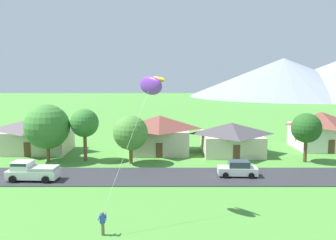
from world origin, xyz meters
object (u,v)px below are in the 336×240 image
tree_near_left (46,127)px  tree_left_of_center (84,123)px  house_rightmost (320,130)px  tree_right_of_center (306,128)px  house_leftmost (159,133)px  parked_car_white_mid_east (237,169)px  house_right_center (35,134)px  kite_flyer_with_kite (149,89)px  house_left_center (231,138)px  tree_center (130,133)px  pickup_truck_white_west_side (31,171)px

tree_near_left → tree_left_of_center: (4.64, 0.42, 0.38)m
house_rightmost → tree_right_of_center: (-5.46, -8.22, 1.48)m
house_leftmost → parked_car_white_mid_east: (8.74, -12.15, -1.86)m
house_right_center → tree_left_of_center: 10.07m
house_leftmost → tree_right_of_center: tree_right_of_center is taller
parked_car_white_mid_east → kite_flyer_with_kite: bearing=-132.8°
house_leftmost → house_left_center: (10.06, -0.90, -0.47)m
kite_flyer_with_kite → tree_left_of_center: bearing=118.7°
house_leftmost → tree_center: (-3.43, -6.54, 1.16)m
tree_center → pickup_truck_white_west_side: size_ratio=1.14×
parked_car_white_mid_east → kite_flyer_with_kite: 16.00m
house_right_center → kite_flyer_with_kite: size_ratio=0.91×
tree_near_left → house_leftmost: bearing=21.2°
house_right_center → tree_right_of_center: 36.79m
tree_right_of_center → tree_center: bearing=-177.9°
tree_near_left → kite_flyer_with_kite: kite_flyer_with_kite is taller
house_left_center → house_rightmost: bearing=13.7°
house_right_center → parked_car_white_mid_east: size_ratio=2.34×
pickup_truck_white_west_side → tree_right_of_center: bearing=14.0°
house_rightmost → tree_left_of_center: 34.35m
tree_center → pickup_truck_white_west_side: tree_center is taller
tree_left_of_center → parked_car_white_mid_east: tree_left_of_center is taller
tree_left_of_center → pickup_truck_white_west_side: bearing=-112.6°
pickup_truck_white_west_side → house_left_center: bearing=28.9°
house_rightmost → kite_flyer_with_kite: 35.08m
tree_near_left → tree_right_of_center: bearing=-0.4°
tree_center → pickup_truck_white_west_side: (-9.58, -7.07, -2.82)m
tree_near_left → parked_car_white_mid_east: (22.82, -6.68, -3.62)m
house_right_center → kite_flyer_with_kite: 29.08m
tree_near_left → tree_right_of_center: (32.63, -0.26, -0.15)m
parked_car_white_mid_east → kite_flyer_with_kite: (-8.99, -9.69, 9.01)m
house_rightmost → tree_left_of_center: tree_left_of_center is taller
house_left_center → tree_left_of_center: size_ratio=1.28×
pickup_truck_white_west_side → house_right_center: bearing=108.8°
house_rightmost → tree_center: 28.91m
tree_right_of_center → kite_flyer_with_kite: size_ratio=0.57×
tree_right_of_center → pickup_truck_white_west_side: size_ratio=1.18×
tree_center → kite_flyer_with_kite: size_ratio=0.55×
tree_right_of_center → parked_car_white_mid_east: bearing=-146.8°
house_leftmost → house_left_center: 10.11m
house_right_center → kite_flyer_with_kite: kite_flyer_with_kite is taller
parked_car_white_mid_east → tree_right_of_center: bearing=33.2°
tree_right_of_center → parked_car_white_mid_east: size_ratio=1.46×
tree_center → tree_left_of_center: bearing=166.0°
parked_car_white_mid_east → kite_flyer_with_kite: size_ratio=0.39×
tree_center → parked_car_white_mid_east: (12.17, -5.61, -3.01)m
house_leftmost → parked_car_white_mid_east: bearing=-54.3°
tree_right_of_center → kite_flyer_with_kite: bearing=-139.4°
house_rightmost → tree_right_of_center: tree_right_of_center is taller
tree_right_of_center → house_right_center: bearing=170.7°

